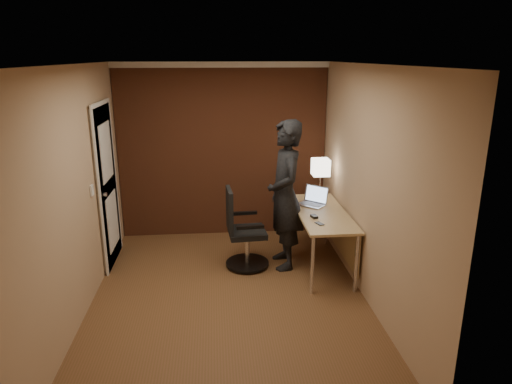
# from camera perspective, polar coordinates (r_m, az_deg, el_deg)

# --- Properties ---
(room) EXTENTS (4.00, 4.00, 4.00)m
(room) POSITION_cam_1_polar(r_m,az_deg,el_deg) (6.19, -6.62, 5.31)
(room) COLOR brown
(room) RESTS_ON ground
(desk) EXTENTS (0.60, 1.50, 0.73)m
(desk) POSITION_cam_1_polar(r_m,az_deg,el_deg) (5.75, 8.88, -3.62)
(desk) COLOR tan
(desk) RESTS_ON ground
(desk_lamp) EXTENTS (0.22, 0.22, 0.54)m
(desk_lamp) POSITION_cam_1_polar(r_m,az_deg,el_deg) (6.14, 8.08, 3.03)
(desk_lamp) COLOR silver
(desk_lamp) RESTS_ON desk
(laptop) EXTENTS (0.42, 0.41, 0.23)m
(laptop) POSITION_cam_1_polar(r_m,az_deg,el_deg) (5.94, 7.22, -0.93)
(laptop) COLOR silver
(laptop) RESTS_ON desk
(mouse) EXTENTS (0.08, 0.11, 0.03)m
(mouse) POSITION_cam_1_polar(r_m,az_deg,el_deg) (5.46, 7.29, -3.06)
(mouse) COLOR black
(mouse) RESTS_ON desk
(phone) EXTENTS (0.10, 0.13, 0.01)m
(phone) POSITION_cam_1_polar(r_m,az_deg,el_deg) (5.28, 7.94, -3.93)
(phone) COLOR black
(phone) RESTS_ON desk
(office_chair) EXTENTS (0.55, 0.58, 1.01)m
(office_chair) POSITION_cam_1_polar(r_m,az_deg,el_deg) (5.72, -1.75, -5.23)
(office_chair) COLOR black
(office_chair) RESTS_ON ground
(person) EXTENTS (0.49, 0.71, 1.86)m
(person) POSITION_cam_1_polar(r_m,az_deg,el_deg) (5.61, 3.65, -0.42)
(person) COLOR black
(person) RESTS_ON ground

